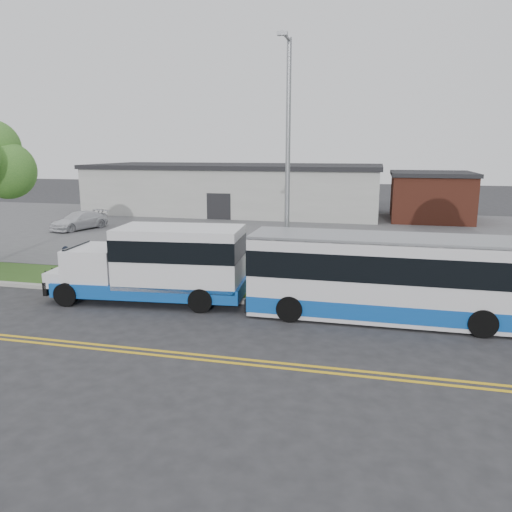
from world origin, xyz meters
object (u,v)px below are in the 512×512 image
(parked_car_a, at_px, (196,239))
(parked_car_b, at_px, (79,221))
(transit_bus, at_px, (402,278))
(shuttle_bus, at_px, (162,262))
(pedestrian, at_px, (66,264))
(streetlight_near, at_px, (287,160))

(parked_car_a, bearing_deg, parked_car_b, 122.50)
(transit_bus, bearing_deg, shuttle_bus, 179.58)
(shuttle_bus, bearing_deg, pedestrian, 160.63)
(streetlight_near, distance_m, parked_car_b, 21.38)
(shuttle_bus, height_order, parked_car_b, shuttle_bus)
(shuttle_bus, bearing_deg, parked_car_a, 96.55)
(streetlight_near, height_order, pedestrian, streetlight_near)
(streetlight_near, bearing_deg, parked_car_b, 144.60)
(transit_bus, xyz_separation_m, parked_car_b, (-21.32, 14.23, -0.71))
(pedestrian, bearing_deg, parked_car_b, -92.00)
(streetlight_near, relative_size, parked_car_b, 2.22)
(parked_car_a, bearing_deg, transit_bus, -69.22)
(transit_bus, height_order, pedestrian, transit_bus)
(streetlight_near, relative_size, shuttle_bus, 1.25)
(streetlight_near, height_order, parked_car_a, streetlight_near)
(streetlight_near, bearing_deg, shuttle_bus, -154.73)
(shuttle_bus, bearing_deg, streetlight_near, 19.98)
(shuttle_bus, distance_m, parked_car_b, 19.02)
(shuttle_bus, xyz_separation_m, parked_car_a, (-1.78, 8.48, -0.66))
(streetlight_near, height_order, parked_car_b, streetlight_near)
(shuttle_bus, height_order, transit_bus, shuttle_bus)
(shuttle_bus, bearing_deg, transit_bus, -5.73)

